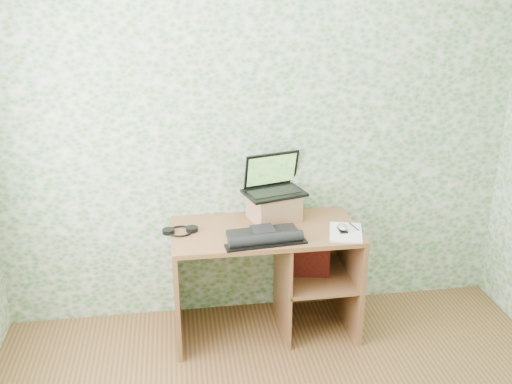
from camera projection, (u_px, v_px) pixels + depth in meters
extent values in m
plane|color=silver|center=(258.00, 134.00, 3.77)|extent=(3.50, 0.00, 3.50)
cube|color=brown|center=(265.00, 231.00, 3.68)|extent=(1.20, 0.60, 0.03)
cube|color=brown|center=(177.00, 288.00, 3.74)|extent=(0.03, 0.60, 0.72)
cube|color=brown|center=(349.00, 276.00, 3.89)|extent=(0.03, 0.60, 0.72)
cube|color=brown|center=(282.00, 281.00, 3.83)|extent=(0.02, 0.56, 0.72)
cube|color=brown|center=(316.00, 276.00, 3.86)|extent=(0.46, 0.56, 0.02)
cube|color=brown|center=(308.00, 258.00, 4.13)|extent=(0.48, 0.02, 0.72)
cube|color=#A26B48|center=(274.00, 207.00, 3.79)|extent=(0.36, 0.32, 0.18)
cube|color=black|center=(274.00, 193.00, 3.75)|extent=(0.44, 0.36, 0.02)
cube|color=black|center=(274.00, 192.00, 3.74)|extent=(0.36, 0.23, 0.00)
cube|color=black|center=(272.00, 169.00, 3.81)|extent=(0.39, 0.16, 0.24)
cube|color=#185217|center=(272.00, 170.00, 3.80)|extent=(0.34, 0.14, 0.20)
cube|color=black|center=(263.00, 234.00, 3.57)|extent=(0.46, 0.20, 0.04)
cube|color=black|center=(263.00, 232.00, 3.56)|extent=(0.15, 0.15, 0.06)
cylinder|color=black|center=(266.00, 239.00, 3.45)|extent=(0.47, 0.12, 0.07)
cube|color=black|center=(266.00, 244.00, 3.46)|extent=(0.51, 0.15, 0.01)
torus|color=black|center=(180.00, 231.00, 3.63)|extent=(0.17, 0.17, 0.01)
cylinder|color=black|center=(168.00, 231.00, 3.61)|extent=(0.08, 0.08, 0.03)
cylinder|color=black|center=(192.00, 229.00, 3.64)|extent=(0.08, 0.08, 0.03)
cube|color=silver|center=(346.00, 232.00, 3.61)|extent=(0.27, 0.33, 0.01)
ellipsoid|color=silver|center=(343.00, 228.00, 3.61)|extent=(0.06, 0.10, 0.03)
cylinder|color=black|center=(354.00, 226.00, 3.67)|extent=(0.03, 0.12, 0.01)
cube|color=maroon|center=(311.00, 255.00, 3.79)|extent=(0.26, 0.13, 0.30)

